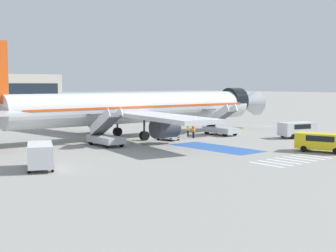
% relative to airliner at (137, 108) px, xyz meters
% --- Properties ---
extents(ground_plane, '(600.00, 600.00, 0.00)m').
position_rel_airliner_xyz_m(ground_plane, '(0.76, -0.94, -3.71)').
color(ground_plane, gray).
extents(apron_leadline_yellow, '(78.72, 2.98, 0.01)m').
position_rel_airliner_xyz_m(apron_leadline_yellow, '(0.67, -0.02, -3.70)').
color(apron_leadline_yellow, gold).
rests_on(apron_leadline_yellow, ground_plane).
extents(apron_stand_patch_blue, '(4.16, 10.51, 0.01)m').
position_rel_airliner_xyz_m(apron_stand_patch_blue, '(0.67, -13.07, -3.70)').
color(apron_stand_patch_blue, '#2856A8').
rests_on(apron_stand_patch_blue, ground_plane).
extents(apron_walkway_bar_0, '(0.44, 3.60, 0.01)m').
position_rel_airliner_xyz_m(apron_walkway_bar_0, '(-3.53, -22.94, -3.70)').
color(apron_walkway_bar_0, silver).
rests_on(apron_walkway_bar_0, ground_plane).
extents(apron_walkway_bar_1, '(0.44, 3.60, 0.01)m').
position_rel_airliner_xyz_m(apron_walkway_bar_1, '(-2.33, -22.94, -3.70)').
color(apron_walkway_bar_1, silver).
rests_on(apron_walkway_bar_1, ground_plane).
extents(apron_walkway_bar_2, '(0.44, 3.60, 0.01)m').
position_rel_airliner_xyz_m(apron_walkway_bar_2, '(-1.13, -22.94, -3.70)').
color(apron_walkway_bar_2, silver).
rests_on(apron_walkway_bar_2, ground_plane).
extents(apron_walkway_bar_3, '(0.44, 3.60, 0.01)m').
position_rel_airliner_xyz_m(apron_walkway_bar_3, '(0.07, -22.94, -3.70)').
color(apron_walkway_bar_3, silver).
rests_on(apron_walkway_bar_3, ground_plane).
extents(apron_walkway_bar_4, '(0.44, 3.60, 0.01)m').
position_rel_airliner_xyz_m(apron_walkway_bar_4, '(1.27, -22.94, -3.70)').
color(apron_walkway_bar_4, silver).
rests_on(apron_walkway_bar_4, ground_plane).
extents(apron_walkway_bar_5, '(0.44, 3.60, 0.01)m').
position_rel_airliner_xyz_m(apron_walkway_bar_5, '(2.47, -22.94, -3.70)').
color(apron_walkway_bar_5, silver).
rests_on(apron_walkway_bar_5, ground_plane).
extents(apron_walkway_bar_6, '(0.44, 3.60, 0.01)m').
position_rel_airliner_xyz_m(apron_walkway_bar_6, '(3.67, -22.94, -3.70)').
color(apron_walkway_bar_6, silver).
rests_on(apron_walkway_bar_6, ground_plane).
extents(airliner, '(44.75, 34.19, 11.12)m').
position_rel_airliner_xyz_m(airliner, '(0.00, 0.00, 0.00)').
color(airliner, silver).
rests_on(airliner, ground_plane).
extents(boarding_stairs_forward, '(2.37, 5.29, 4.13)m').
position_rel_airliner_xyz_m(boarding_stairs_forward, '(10.06, -4.81, -2.70)').
color(boarding_stairs_forward, '#ADB2BA').
rests_on(boarding_stairs_forward, ground_plane).
extents(boarding_stairs_aft, '(2.37, 5.29, 4.21)m').
position_rel_airliner_xyz_m(boarding_stairs_aft, '(-7.31, -4.19, -2.69)').
color(boarding_stairs_aft, '#ADB2BA').
rests_on(boarding_stairs_aft, ground_plane).
extents(fuel_tanker, '(10.98, 3.01, 3.23)m').
position_rel_airliner_xyz_m(fuel_tanker, '(-6.30, 26.03, -2.09)').
color(fuel_tanker, '#38383D').
rests_on(fuel_tanker, ground_plane).
extents(service_van_0, '(4.96, 3.25, 1.94)m').
position_rel_airliner_xyz_m(service_van_0, '(15.03, -13.19, -2.53)').
color(service_van_0, silver).
rests_on(service_van_0, ground_plane).
extents(service_van_1, '(3.52, 4.80, 2.03)m').
position_rel_airliner_xyz_m(service_van_1, '(-18.85, -12.81, -2.48)').
color(service_van_1, silver).
rests_on(service_van_1, ground_plane).
extents(service_van_2, '(3.60, 5.33, 1.85)m').
position_rel_airliner_xyz_m(service_van_2, '(6.50, -21.92, -2.58)').
color(service_van_2, yellow).
rests_on(service_van_2, ground_plane).
extents(baggage_cart, '(1.84, 2.78, 0.87)m').
position_rel_airliner_xyz_m(baggage_cart, '(1.14, -4.71, -3.45)').
color(baggage_cart, gray).
rests_on(baggage_cart, ground_plane).
extents(ground_crew_0, '(0.36, 0.48, 1.62)m').
position_rel_airliner_xyz_m(ground_crew_0, '(5.79, -3.15, -2.78)').
color(ground_crew_0, '#191E38').
rests_on(ground_crew_0, ground_plane).
extents(ground_crew_1, '(0.25, 0.44, 1.67)m').
position_rel_airliner_xyz_m(ground_crew_1, '(4.93, -5.09, -2.75)').
color(ground_crew_1, '#191E38').
rests_on(ground_crew_1, ground_plane).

